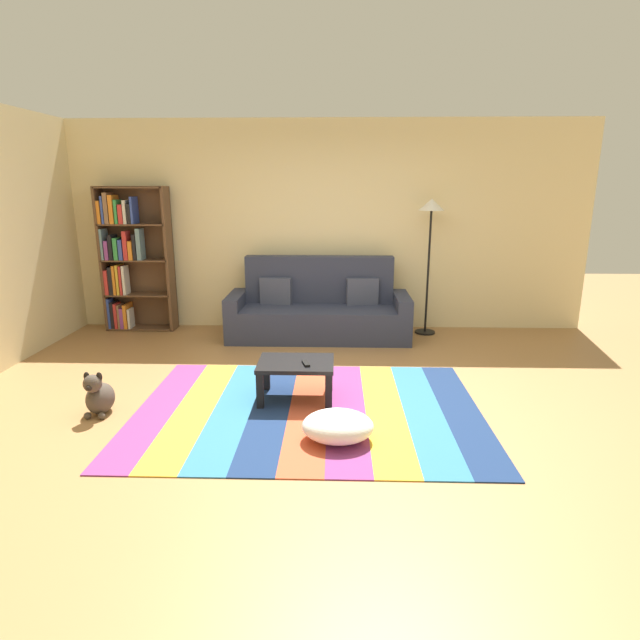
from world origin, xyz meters
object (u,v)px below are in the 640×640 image
Objects in this scene: couch at (319,311)px; coffee_table at (296,368)px; pouf at (338,426)px; dog at (99,396)px; tv_remote at (306,363)px; bookshelf at (129,259)px; standing_lamp at (431,222)px.

couch is 3.36× the size of coffee_table.
dog reaches higher than pouf.
dog is 2.65× the size of tv_remote.
coffee_table is 0.88m from pouf.
bookshelf is at bearing 105.00° from dog.
couch is 4.16× the size of pouf.
pouf is at bearing -64.49° from coffee_table.
coffee_table is 1.24× the size of pouf.
couch is at bearing 53.17° from dog.
tv_remote is at bearing -44.14° from bookshelf.
standing_lamp is at bearing 38.99° from dog.
standing_lamp is (1.53, 2.21, 1.14)m from coffee_table.
couch is 2.82m from pouf.
standing_lamp is at bearing 41.96° from tv_remote.
couch is 2.03m from coffee_table.
pouf is (2.73, -3.09, -0.83)m from bookshelf.
pouf is 1.37× the size of dog.
couch is 15.07× the size of tv_remote.
pouf is (0.24, -2.80, -0.21)m from couch.
couch reaches higher than coffee_table.
pouf is at bearing -85.19° from couch.
bookshelf reaches higher than tv_remote.
bookshelf is at bearing 173.58° from couch.
couch is at bearing -6.42° from bookshelf.
coffee_table is at bearing -124.65° from standing_lamp.
tv_remote reaches higher than coffee_table.
dog is 1.77m from tv_remote.
tv_remote is at bearing 111.57° from pouf.
couch is at bearing 94.81° from pouf.
pouf is 0.32× the size of standing_lamp.
bookshelf reaches higher than standing_lamp.
pouf is 3.62× the size of tv_remote.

